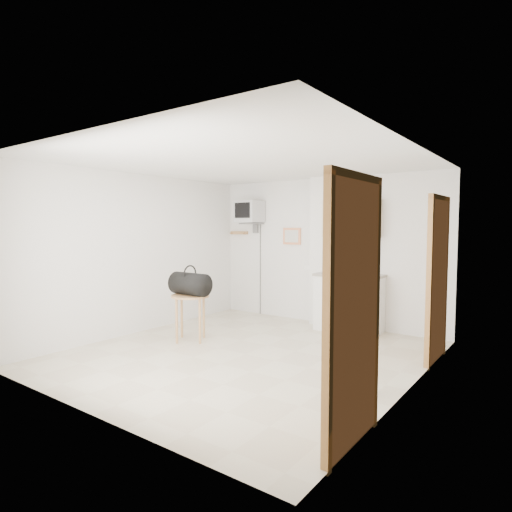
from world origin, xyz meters
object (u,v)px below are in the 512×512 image
Objects in this scene: crt_television at (249,212)px; duffel_bag at (190,284)px; water_bottle at (360,379)px; round_table at (190,302)px.

crt_television reaches higher than duffel_bag.
water_bottle is at bearing -8.67° from duffel_bag.
duffel_bag is (0.40, -1.97, -1.09)m from crt_television.
crt_television is at bearing 142.48° from water_bottle.
duffel_bag is at bearing -78.65° from crt_television.
duffel_bag is at bearing -49.32° from round_table.
duffel_bag is 2.93m from water_bottle.
crt_television is 2.29m from duffel_bag.
duffel_bag reaches higher than water_bottle.
crt_television is 3.18× the size of round_table.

